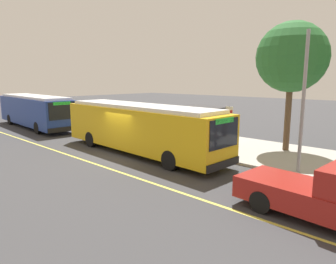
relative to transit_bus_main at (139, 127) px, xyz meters
The scene contains 12 objects.
ground_plane 1.95m from the transit_bus_main, 111.10° to the right, with size 120.00×120.00×0.00m, color #38383A.
sidewalk_curb 5.24m from the transit_bus_main, 94.46° to the left, with size 44.00×6.40×0.15m, color #A8A399.
lane_stripe_center 3.61m from the transit_bus_main, 96.92° to the right, with size 36.00×0.14×0.01m, color #E0D64C.
transit_bus_main is the anchor object (origin of this frame).
transit_bus_second 14.56m from the transit_bus_main, behind, with size 12.13×3.29×2.95m.
pickup_truck 11.31m from the transit_bus_main, 10.08° to the right, with size 5.52×2.36×1.85m.
bus_shelter 4.94m from the transit_bus_main, 75.51° to the left, with size 2.90×1.60×2.48m.
waiting_bench 4.93m from the transit_bus_main, 73.03° to the left, with size 1.60×0.48×0.95m.
route_sign_post 5.25m from the transit_bus_main, 30.89° to the left, with size 0.44×0.08×2.80m.
pedestrian_commuter 4.83m from the transit_bus_main, 37.81° to the left, with size 0.24×0.40×1.69m.
street_tree_upstreet 9.78m from the transit_bus_main, 44.82° to the left, with size 4.08×4.08×7.57m.
utility_pole 9.02m from the transit_bus_main, 14.89° to the left, with size 0.16×0.16×6.40m, color gray.
Camera 1 is at (13.85, -10.79, 4.40)m, focal length 32.36 mm.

